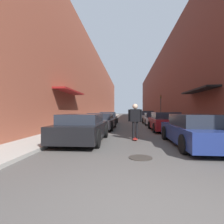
% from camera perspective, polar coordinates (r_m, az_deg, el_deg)
% --- Properties ---
extents(ground, '(137.38, 137.38, 0.00)m').
position_cam_1_polar(ground, '(27.26, 5.81, -2.59)').
color(ground, '#4C4947').
extents(curb_strip_left, '(1.80, 62.44, 0.12)m').
position_cam_1_polar(curb_strip_left, '(33.72, -1.63, -1.92)').
color(curb_strip_left, '#A3A099').
rests_on(curb_strip_left, ground).
extents(curb_strip_right, '(1.80, 62.44, 0.12)m').
position_cam_1_polar(curb_strip_right, '(33.81, 12.95, -1.92)').
color(curb_strip_right, '#A3A099').
rests_on(curb_strip_right, ground).
extents(building_row_left, '(4.90, 62.44, 10.74)m').
position_cam_1_polar(building_row_left, '(34.38, -6.48, 6.99)').
color(building_row_left, brown).
rests_on(building_row_left, ground).
extents(building_row_right, '(4.90, 62.44, 11.45)m').
position_cam_1_polar(building_row_right, '(34.57, 17.77, 7.53)').
color(building_row_right, brown).
rests_on(building_row_right, ground).
extents(parked_car_left_0, '(1.99, 4.22, 1.26)m').
position_cam_1_polar(parked_car_left_0, '(8.06, -9.65, -5.17)').
color(parked_car_left_0, black).
rests_on(parked_car_left_0, ground).
extents(parked_car_left_1, '(2.02, 4.70, 1.23)m').
position_cam_1_polar(parked_car_left_1, '(13.49, -3.46, -3.00)').
color(parked_car_left_1, '#515459').
rests_on(parked_car_left_1, ground).
extents(parked_car_left_2, '(1.92, 4.14, 1.29)m').
position_cam_1_polar(parked_car_left_2, '(18.97, -1.20, -2.01)').
color(parked_car_left_2, gray).
rests_on(parked_car_left_2, ground).
extents(parked_car_right_0, '(1.95, 4.69, 1.27)m').
position_cam_1_polar(parked_car_right_0, '(7.76, 25.53, -5.48)').
color(parked_car_right_0, navy).
rests_on(parked_car_right_0, ground).
extents(parked_car_right_1, '(1.97, 4.23, 1.31)m').
position_cam_1_polar(parked_car_right_1, '(12.89, 16.78, -3.06)').
color(parked_car_right_1, maroon).
rests_on(parked_car_right_1, ground).
extents(parked_car_right_2, '(2.03, 4.51, 1.20)m').
position_cam_1_polar(parked_car_right_2, '(18.66, 13.37, -2.15)').
color(parked_car_right_2, silver).
rests_on(parked_car_right_2, ground).
extents(parked_car_right_3, '(1.99, 4.44, 1.40)m').
position_cam_1_polar(parked_car_right_3, '(24.59, 11.07, -1.36)').
color(parked_car_right_3, '#B7B7BC').
rests_on(parked_car_right_3, ground).
extents(parked_car_right_4, '(1.85, 4.66, 1.30)m').
position_cam_1_polar(parked_car_right_4, '(30.57, 10.11, -1.09)').
color(parked_car_right_4, gray).
rests_on(parked_car_right_4, ground).
extents(skateboarder, '(0.67, 0.78, 1.75)m').
position_cam_1_polar(skateboarder, '(8.53, 7.55, -1.83)').
color(skateboarder, '#B2231E').
rests_on(skateboarder, ground).
extents(manhole_cover, '(0.70, 0.70, 0.02)m').
position_cam_1_polar(manhole_cover, '(5.44, 9.29, -14.49)').
color(manhole_cover, '#332D28').
rests_on(manhole_cover, ground).
extents(traffic_light, '(0.16, 0.22, 3.47)m').
position_cam_1_polar(traffic_light, '(24.99, 15.62, 2.33)').
color(traffic_light, '#2D2D2D').
rests_on(traffic_light, curb_strip_right).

